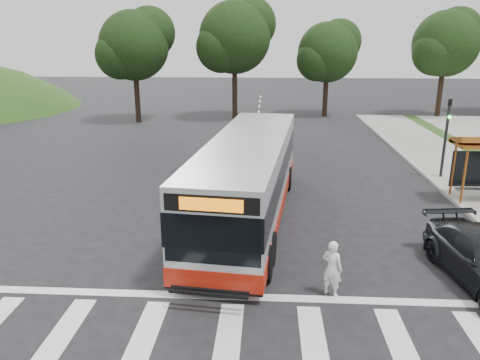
{
  "coord_description": "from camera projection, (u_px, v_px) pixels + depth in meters",
  "views": [
    {
      "loc": [
        0.83,
        -14.61,
        6.82
      ],
      "look_at": [
        -0.17,
        2.45,
        1.6
      ],
      "focal_mm": 35.0,
      "sensor_mm": 36.0,
      "label": 1
    }
  ],
  "objects": [
    {
      "name": "ground",
      "position": [
        241.0,
        246.0,
        15.98
      ],
      "size": [
        140.0,
        140.0,
        0.0
      ],
      "primitive_type": "plane",
      "color": "black",
      "rests_on": "ground"
    },
    {
      "name": "sidewalk_east",
      "position": [
        473.0,
        181.0,
        22.99
      ],
      "size": [
        4.0,
        40.0,
        0.12
      ],
      "primitive_type": "cube",
      "color": "gray",
      "rests_on": "ground"
    },
    {
      "name": "curb_east",
      "position": [
        431.0,
        180.0,
        23.1
      ],
      "size": [
        0.3,
        40.0,
        0.15
      ],
      "primitive_type": "cube",
      "color": "#9E9991",
      "rests_on": "ground"
    },
    {
      "name": "crosswalk_ladder",
      "position": [
        229.0,
        334.0,
        11.21
      ],
      "size": [
        18.0,
        2.6,
        0.01
      ],
      "primitive_type": "cube",
      "color": "silver",
      "rests_on": "ground"
    },
    {
      "name": "traffic_signal_ne_short",
      "position": [
        447.0,
        130.0,
        22.83
      ],
      "size": [
        0.18,
        0.37,
        4.0
      ],
      "color": "black",
      "rests_on": "ground"
    },
    {
      "name": "tree_ne_a",
      "position": [
        447.0,
        43.0,
        40.01
      ],
      "size": [
        6.16,
        5.74,
        9.3
      ],
      "color": "black",
      "rests_on": "parking_lot"
    },
    {
      "name": "tree_north_a",
      "position": [
        236.0,
        36.0,
        38.96
      ],
      "size": [
        6.6,
        6.15,
        10.17
      ],
      "color": "black",
      "rests_on": "ground"
    },
    {
      "name": "tree_north_b",
      "position": [
        328.0,
        51.0,
        40.78
      ],
      "size": [
        5.72,
        5.33,
        8.43
      ],
      "color": "black",
      "rests_on": "ground"
    },
    {
      "name": "tree_north_c",
      "position": [
        135.0,
        44.0,
        37.67
      ],
      "size": [
        6.16,
        5.74,
        9.3
      ],
      "color": "black",
      "rests_on": "ground"
    },
    {
      "name": "transit_bus",
      "position": [
        248.0,
        180.0,
        17.92
      ],
      "size": [
        4.02,
        12.59,
        3.2
      ],
      "primitive_type": null,
      "rotation": [
        0.0,
        0.0,
        -0.11
      ],
      "color": "silver",
      "rests_on": "ground"
    },
    {
      "name": "pedestrian",
      "position": [
        332.0,
        268.0,
        12.7
      ],
      "size": [
        0.71,
        0.64,
        1.62
      ],
      "primitive_type": "imported",
      "rotation": [
        0.0,
        0.0,
        2.58
      ],
      "color": "white",
      "rests_on": "ground"
    }
  ]
}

